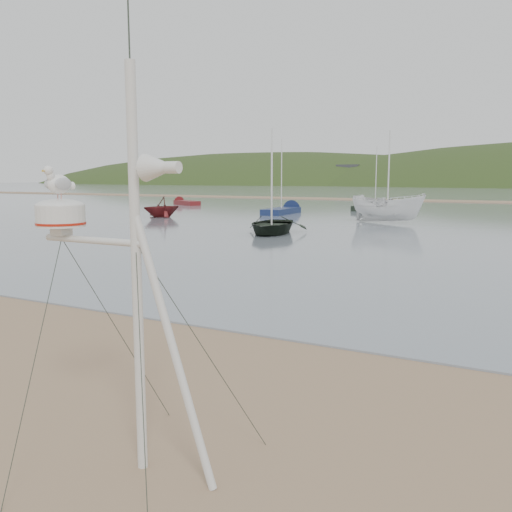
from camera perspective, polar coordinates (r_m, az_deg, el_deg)
The scene contains 9 objects.
ground at distance 8.32m, azimuth -16.86°, elevation -14.62°, with size 560.00×560.00×0.00m, color #84664C.
sandbar at distance 75.61m, azimuth 24.09°, elevation 5.21°, with size 560.00×7.00×0.07m, color #84664C.
mast_rig at distance 6.07m, azimuth -12.98°, elevation -10.28°, with size 2.34×2.50×5.29m.
boat_dark at distance 30.40m, azimuth 1.66°, elevation 6.92°, with size 3.46×1.00×4.85m, color black.
boat_red at distance 43.90m, azimuth -9.94°, elevation 6.09°, with size 2.69×1.65×3.12m, color maroon.
boat_white at distance 38.65m, azimuth 13.75°, elevation 7.36°, with size 2.02×2.07×5.36m, color white.
dinghy_red_far at distance 64.17m, azimuth -7.83°, elevation 5.62°, with size 5.59×3.82×1.36m.
sailboat_blue_near at distance 48.93m, azimuth 3.49°, elevation 4.89°, with size 2.14×7.11×6.97m.
sailboat_dark_mid at distance 54.45m, azimuth 13.59°, elevation 5.02°, with size 4.20×6.71×6.61m.
Camera 1 is at (5.51, -5.35, 3.19)m, focal length 38.00 mm.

